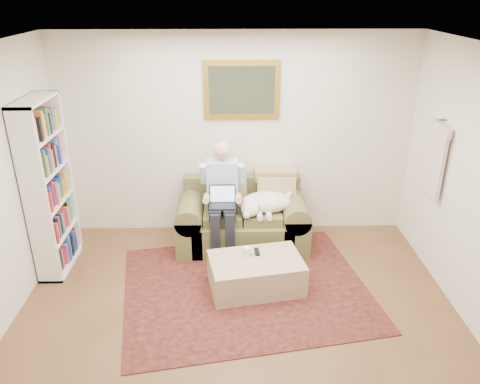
{
  "coord_description": "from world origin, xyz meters",
  "views": [
    {
      "loc": [
        -0.06,
        -3.23,
        3.06
      ],
      "look_at": [
        0.04,
        1.55,
        0.95
      ],
      "focal_mm": 35.0,
      "sensor_mm": 36.0,
      "label": 1
    }
  ],
  "objects_px": {
    "sofa": "(242,224)",
    "laptop": "(222,200)",
    "seated_man": "(223,200)",
    "coffee_mug": "(247,251)",
    "ottoman": "(256,274)",
    "sleeping_dog": "(266,202)",
    "bookshelf": "(48,188)"
  },
  "relations": [
    {
      "from": "seated_man",
      "to": "laptop",
      "type": "relative_size",
      "value": 4.33
    },
    {
      "from": "sofa",
      "to": "bookshelf",
      "type": "xyz_separation_m",
      "value": [
        -2.18,
        -0.45,
        0.72
      ]
    },
    {
      "from": "ottoman",
      "to": "laptop",
      "type": "bearing_deg",
      "value": 115.76
    },
    {
      "from": "sofa",
      "to": "coffee_mug",
      "type": "bearing_deg",
      "value": -88.45
    },
    {
      "from": "seated_man",
      "to": "bookshelf",
      "type": "distance_m",
      "value": 1.99
    },
    {
      "from": "sleeping_dog",
      "to": "seated_man",
      "type": "bearing_deg",
      "value": -172.87
    },
    {
      "from": "laptop",
      "to": "bookshelf",
      "type": "xyz_separation_m",
      "value": [
        -1.94,
        -0.24,
        0.28
      ]
    },
    {
      "from": "seated_man",
      "to": "sleeping_dog",
      "type": "xyz_separation_m",
      "value": [
        0.54,
        0.07,
        -0.06
      ]
    },
    {
      "from": "laptop",
      "to": "coffee_mug",
      "type": "bearing_deg",
      "value": -68.16
    },
    {
      "from": "sofa",
      "to": "bookshelf",
      "type": "bearing_deg",
      "value": -168.27
    },
    {
      "from": "laptop",
      "to": "ottoman",
      "type": "distance_m",
      "value": 1.0
    },
    {
      "from": "seated_man",
      "to": "sofa",
      "type": "bearing_deg",
      "value": 31.45
    },
    {
      "from": "coffee_mug",
      "to": "sofa",
      "type": "bearing_deg",
      "value": 91.55
    },
    {
      "from": "seated_man",
      "to": "coffee_mug",
      "type": "xyz_separation_m",
      "value": [
        0.27,
        -0.73,
        -0.28
      ]
    },
    {
      "from": "ottoman",
      "to": "sleeping_dog",
      "type": "bearing_deg",
      "value": 79.26
    },
    {
      "from": "bookshelf",
      "to": "laptop",
      "type": "bearing_deg",
      "value": 7.07
    },
    {
      "from": "sofa",
      "to": "sleeping_dog",
      "type": "height_order",
      "value": "sofa"
    },
    {
      "from": "sofa",
      "to": "ottoman",
      "type": "height_order",
      "value": "sofa"
    },
    {
      "from": "seated_man",
      "to": "bookshelf",
      "type": "xyz_separation_m",
      "value": [
        -1.94,
        -0.3,
        0.31
      ]
    },
    {
      "from": "seated_man",
      "to": "ottoman",
      "type": "xyz_separation_m",
      "value": [
        0.37,
        -0.83,
        -0.51
      ]
    },
    {
      "from": "seated_man",
      "to": "ottoman",
      "type": "relative_size",
      "value": 1.39
    },
    {
      "from": "laptop",
      "to": "seated_man",
      "type": "bearing_deg",
      "value": 90.0
    },
    {
      "from": "laptop",
      "to": "bookshelf",
      "type": "relative_size",
      "value": 0.16
    },
    {
      "from": "sleeping_dog",
      "to": "bookshelf",
      "type": "height_order",
      "value": "bookshelf"
    },
    {
      "from": "ottoman",
      "to": "coffee_mug",
      "type": "relative_size",
      "value": 9.89
    },
    {
      "from": "laptop",
      "to": "sleeping_dog",
      "type": "height_order",
      "value": "laptop"
    },
    {
      "from": "ottoman",
      "to": "coffee_mug",
      "type": "height_order",
      "value": "coffee_mug"
    },
    {
      "from": "sofa",
      "to": "laptop",
      "type": "relative_size",
      "value": 5.15
    },
    {
      "from": "sofa",
      "to": "ottoman",
      "type": "relative_size",
      "value": 1.65
    },
    {
      "from": "ottoman",
      "to": "sofa",
      "type": "bearing_deg",
      "value": 97.2
    },
    {
      "from": "laptop",
      "to": "sleeping_dog",
      "type": "distance_m",
      "value": 0.56
    },
    {
      "from": "coffee_mug",
      "to": "bookshelf",
      "type": "bearing_deg",
      "value": 168.98
    }
  ]
}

